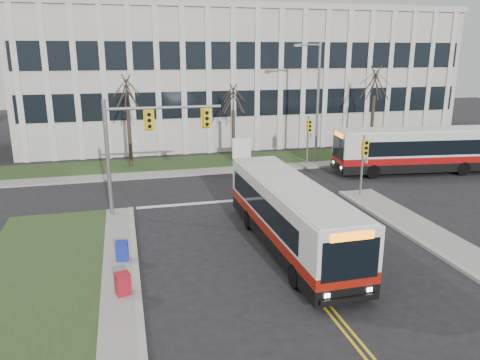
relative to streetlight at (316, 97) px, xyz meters
name	(u,v)px	position (x,y,z in m)	size (l,w,h in m)	color
ground	(286,257)	(-8.03, -16.20, -5.19)	(120.00, 120.00, 0.00)	black
sidewalk_west	(118,350)	(-15.03, -21.20, -5.12)	(1.20, 26.00, 0.14)	#9E9B93
sidewalk_cross	(281,167)	(-3.03, -1.00, -5.12)	(44.00, 1.60, 0.14)	#9E9B93
building_lawn	(270,159)	(-3.03, 1.80, -5.13)	(44.00, 5.00, 0.12)	#29451D
office_building	(235,77)	(-3.03, 13.80, 0.81)	(40.00, 16.00, 12.00)	beige
mast_arm_signal	(140,136)	(-13.65, -9.04, -0.94)	(6.11, 0.38, 6.20)	slate
signal_pole_near	(364,157)	(-0.83, -9.30, -2.69)	(0.34, 0.39, 3.80)	slate
signal_pole_far	(308,134)	(-0.83, -0.80, -2.69)	(0.34, 0.39, 3.80)	slate
streetlight	(316,97)	(0.00, 0.00, 0.00)	(2.15, 0.25, 9.20)	slate
directory_sign	(242,148)	(-5.53, 1.30, -4.02)	(1.50, 0.12, 2.00)	slate
tree_left	(127,94)	(-14.03, 1.80, 0.32)	(1.80, 1.80, 7.70)	#42352B
tree_mid	(233,100)	(-6.03, 2.00, -0.31)	(1.80, 1.80, 6.82)	#42352B
tree_right	(375,84)	(5.97, 1.80, 0.71)	(1.80, 1.80, 8.25)	#42352B
bus_main	(290,217)	(-7.57, -15.27, -3.72)	(2.40, 11.06, 2.95)	silver
bus_cross	(417,151)	(5.98, -4.76, -3.62)	(2.56, 11.82, 3.15)	silver
newspaper_box_blue	(122,252)	(-14.83, -15.05, -4.72)	(0.50, 0.45, 0.95)	#16279A
newspaper_box_red	(123,285)	(-14.83, -17.99, -4.72)	(0.50, 0.45, 0.95)	maroon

